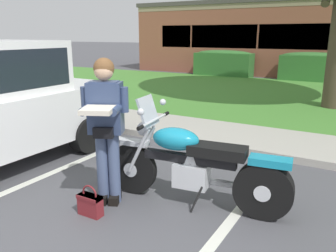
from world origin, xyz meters
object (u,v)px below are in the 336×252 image
Objects in this scene: motorcycle at (200,166)px; handbag at (90,203)px; hedge_left at (223,63)px; hedge_center_left at (312,66)px; rider_person at (106,121)px.

handbag is at bearing -139.31° from motorcycle.
handbag is at bearing -75.39° from hedge_left.
motorcycle is 12.92m from hedge_left.
hedge_left and hedge_center_left have the same top height.
rider_person is 0.62× the size of hedge_left.
hedge_left is (-4.33, 12.17, 0.16)m from motorcycle.
motorcycle is 0.82× the size of hedge_left.
hedge_center_left is (-0.41, 12.17, 0.16)m from motorcycle.
hedge_left is at bearing 180.00° from hedge_center_left.
rider_person is at bearing 93.07° from handbag.
hedge_center_left is at bearing 87.49° from rider_person.
hedge_left is (-3.39, 12.99, 0.51)m from handbag.
motorcycle reaches higher than handbag.
handbag is 13.43m from hedge_left.
motorcycle is at bearing -70.41° from hedge_left.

